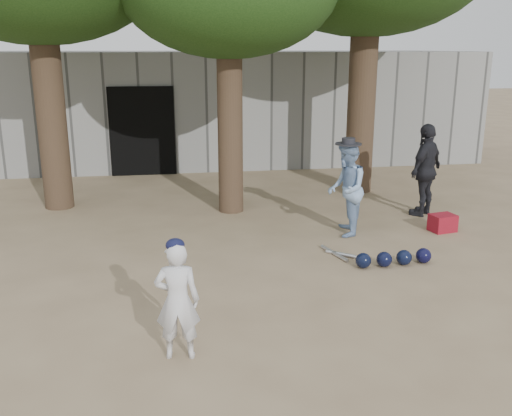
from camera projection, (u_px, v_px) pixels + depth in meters
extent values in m
plane|color=#937C5E|center=(221.00, 303.00, 7.21)|extent=(70.00, 70.00, 0.00)
imported|color=silver|center=(177.00, 301.00, 5.81)|extent=(0.49, 0.35, 1.27)
imported|color=#85A4CD|center=(346.00, 189.00, 9.64)|extent=(0.78, 0.91, 1.61)
imported|color=black|center=(426.00, 170.00, 10.78)|extent=(1.07, 0.98, 1.76)
cube|color=maroon|center=(443.00, 223.00, 10.00)|extent=(0.48, 0.40, 0.30)
cube|color=gray|center=(190.00, 113.00, 14.40)|extent=(16.00, 0.35, 3.00)
cube|color=black|center=(142.00, 131.00, 14.15)|extent=(1.60, 0.08, 2.20)
cube|color=slate|center=(186.00, 104.00, 16.78)|extent=(16.00, 5.00, 3.00)
sphere|color=black|center=(363.00, 261.00, 8.34)|extent=(0.23, 0.23, 0.23)
sphere|color=black|center=(384.00, 259.00, 8.38)|extent=(0.23, 0.23, 0.23)
sphere|color=black|center=(404.00, 257.00, 8.46)|extent=(0.23, 0.23, 0.23)
sphere|color=black|center=(423.00, 256.00, 8.53)|extent=(0.23, 0.23, 0.23)
cylinder|color=silver|center=(334.00, 253.00, 8.88)|extent=(0.26, 0.71, 0.06)
cylinder|color=silver|center=(348.00, 255.00, 8.79)|extent=(0.58, 0.51, 0.06)
cylinder|color=brown|center=(47.00, 67.00, 10.80)|extent=(0.56, 0.56, 5.50)
cylinder|color=brown|center=(230.00, 82.00, 10.61)|extent=(0.48, 0.48, 5.00)
cylinder|color=brown|center=(364.00, 58.00, 12.08)|extent=(0.60, 0.60, 5.80)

